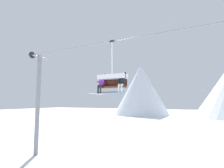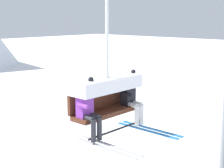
# 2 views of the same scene
# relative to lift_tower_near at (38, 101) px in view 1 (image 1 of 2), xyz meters

# --- Properties ---
(mountain_peak_west) EXTENTS (18.55, 18.55, 17.17)m
(mountain_peak_west) POSITION_rel_lift_tower_near_xyz_m (-5.40, 47.57, 4.16)
(mountain_peak_west) COLOR silver
(mountain_peak_west) RESTS_ON ground_plane
(lift_tower_near) EXTENTS (0.36, 1.88, 8.52)m
(lift_tower_near) POSITION_rel_lift_tower_near_xyz_m (0.00, 0.00, 0.00)
(lift_tower_near) COLOR slate
(lift_tower_near) RESTS_ON ground_plane
(lift_cable) EXTENTS (17.80, 0.05, 0.05)m
(lift_cable) POSITION_rel_lift_tower_near_xyz_m (7.90, -0.78, 3.82)
(lift_cable) COLOR slate
(chairlift_chair) EXTENTS (1.84, 0.74, 3.38)m
(chairlift_chair) POSITION_rel_lift_tower_near_xyz_m (7.45, -0.71, 1.38)
(chairlift_chair) COLOR #512819
(skier_purple) EXTENTS (0.48, 1.70, 1.34)m
(skier_purple) POSITION_rel_lift_tower_near_xyz_m (6.74, -0.92, 1.08)
(skier_purple) COLOR purple
(skier_black) EXTENTS (0.48, 1.70, 1.34)m
(skier_black) POSITION_rel_lift_tower_near_xyz_m (8.16, -0.92, 1.08)
(skier_black) COLOR black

